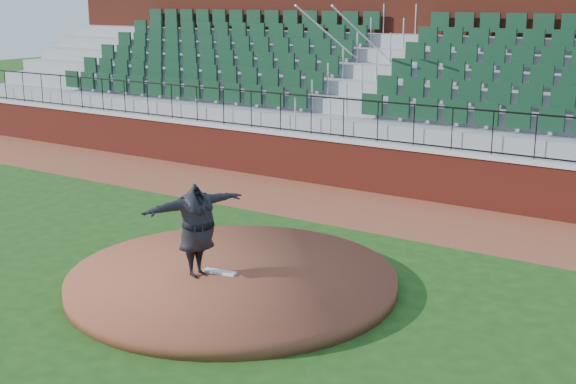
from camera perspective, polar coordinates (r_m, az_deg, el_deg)
name	(u,v)px	position (r m, az deg, el deg)	size (l,w,h in m)	color
ground	(240,282)	(13.37, -3.59, -6.74)	(90.00, 90.00, 0.00)	#1B4413
warning_track	(382,211)	(17.74, 7.00, -1.45)	(34.00, 3.20, 0.01)	brown
field_wall	(412,173)	(19.00, 9.23, 1.38)	(34.00, 0.35, 1.20)	maroon
wall_cap	(413,147)	(18.87, 9.31, 3.30)	(34.00, 0.45, 0.10)	#B7B7B7
wall_railing	(414,125)	(18.77, 9.38, 4.95)	(34.00, 0.05, 1.00)	black
seating_stands	(457,93)	(21.19, 12.52, 7.23)	(34.00, 5.10, 4.60)	gray
concourse_wall	(493,68)	(23.77, 15.08, 8.91)	(34.00, 0.50, 5.50)	maroon
pitchers_mound	(232,280)	(13.13, -4.17, -6.56)	(5.60, 5.60, 0.25)	brown
pitching_rubber	(220,272)	(13.10, -5.12, -5.97)	(0.60, 0.15, 0.04)	white
pitcher	(197,230)	(12.76, -6.81, -2.87)	(1.96, 0.53, 1.60)	black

